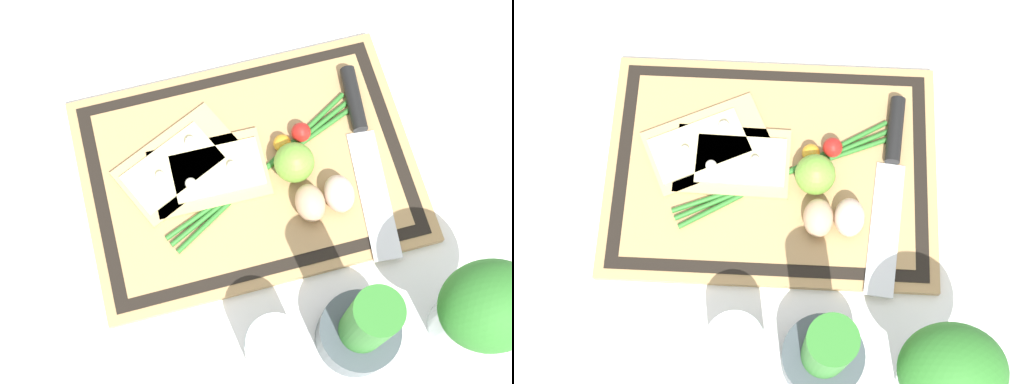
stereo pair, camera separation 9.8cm
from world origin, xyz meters
The scene contains 14 objects.
ground_plane centered at (0.00, 0.00, 0.00)m, with size 6.00×6.00×0.00m, color white.
cutting_board centered at (0.00, 0.00, 0.01)m, with size 0.47×0.34×0.02m.
pizza_slice_near centered at (0.10, -0.03, 0.02)m, with size 0.20×0.17×0.02m.
pizza_slice_far centered at (0.05, -0.01, 0.02)m, with size 0.16×0.11×0.02m.
knife centered at (-0.17, -0.02, 0.02)m, with size 0.06×0.29×0.02m.
egg_brown centered at (-0.07, 0.08, 0.04)m, with size 0.04×0.05×0.04m, color tan.
egg_pink centered at (-0.11, 0.08, 0.04)m, with size 0.04×0.05×0.04m, color beige.
lime centered at (-0.06, 0.02, 0.05)m, with size 0.06×0.06×0.06m, color #70A838.
cherry_tomato_red centered at (-0.09, -0.03, 0.03)m, with size 0.03×0.03×0.03m, color red.
cherry_tomato_yellow centered at (-0.06, -0.02, 0.03)m, with size 0.03×0.03×0.03m, color gold.
scallion_bunch centered at (-0.02, 0.01, 0.02)m, with size 0.31×0.18×0.01m.
herb_pot centered at (-0.08, 0.26, 0.07)m, with size 0.10×0.10×0.21m.
sauce_jar centered at (0.03, 0.26, 0.05)m, with size 0.08×0.08×0.11m.
herb_glass centered at (-0.21, 0.28, 0.12)m, with size 0.12×0.11×0.20m.
Camera 1 is at (0.08, 0.36, 0.96)m, focal length 50.00 mm.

